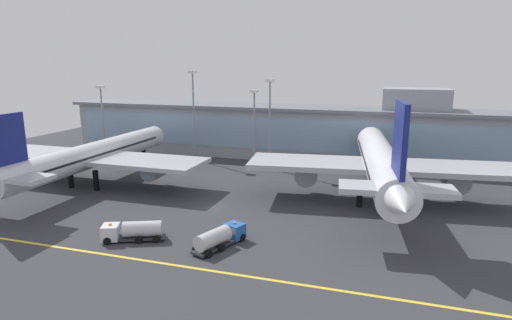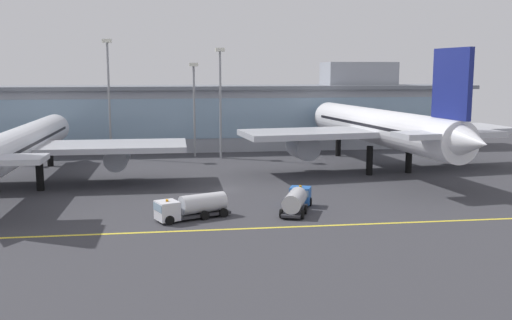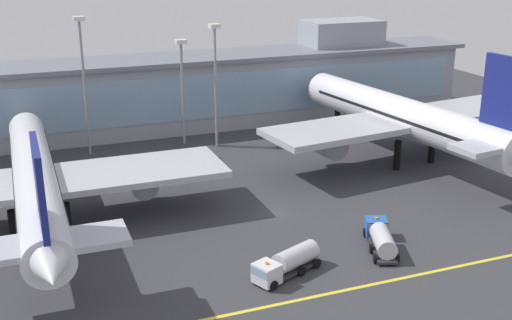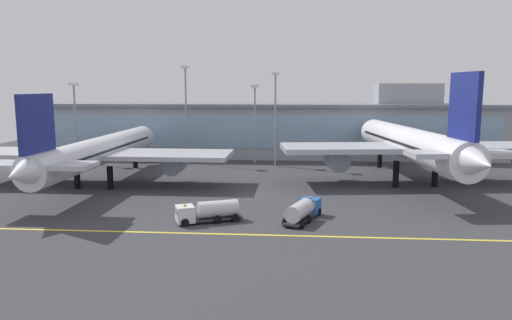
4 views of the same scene
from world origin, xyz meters
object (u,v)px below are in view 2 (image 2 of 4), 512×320
object	(u,v)px
airliner_near_left	(22,145)
fuel_tanker_truck	(297,199)
airliner_near_right	(381,128)
apron_light_mast_east	(108,81)
apron_light_mast_west	(194,94)
apron_light_mast_centre	(220,86)
baggage_tug_near	(190,207)

from	to	relation	value
airliner_near_left	fuel_tanker_truck	bearing A→B (deg)	-119.07
airliner_near_right	apron_light_mast_east	world-z (taller)	apron_light_mast_east
fuel_tanker_truck	apron_light_mast_west	size ratio (longest dim) A/B	0.49
airliner_near_right	apron_light_mast_centre	world-z (taller)	apron_light_mast_centre
baggage_tug_near	apron_light_mast_centre	world-z (taller)	apron_light_mast_centre
airliner_near_left	fuel_tanker_truck	size ratio (longest dim) A/B	6.27
apron_light_mast_west	airliner_near_right	bearing A→B (deg)	-35.10
airliner_near_left	fuel_tanker_truck	world-z (taller)	airliner_near_left
fuel_tanker_truck	apron_light_mast_west	bearing A→B (deg)	33.24
baggage_tug_near	apron_light_mast_west	world-z (taller)	apron_light_mast_west
airliner_near_right	apron_light_mast_centre	xyz separation A→B (m)	(-26.53, 18.63, 6.94)
airliner_near_right	apron_light_mast_west	distance (m)	38.98
airliner_near_left	apron_light_mast_east	distance (m)	31.57
fuel_tanker_truck	apron_light_mast_centre	bearing A→B (deg)	28.05
baggage_tug_near	apron_light_mast_centre	bearing A→B (deg)	-121.84
apron_light_mast_centre	airliner_near_right	bearing A→B (deg)	-35.07
airliner_near_right	baggage_tug_near	bearing A→B (deg)	123.52
fuel_tanker_truck	airliner_near_right	bearing A→B (deg)	-16.37
apron_light_mast_east	baggage_tug_near	bearing A→B (deg)	-74.55
airliner_near_left	apron_light_mast_east	size ratio (longest dim) A/B	2.48
baggage_tug_near	apron_light_mast_west	xyz separation A→B (m)	(2.54, 51.56, 11.35)
apron_light_mast_centre	apron_light_mast_east	distance (m)	22.26
airliner_near_right	baggage_tug_near	distance (m)	45.42
airliner_near_left	airliner_near_right	world-z (taller)	airliner_near_right
apron_light_mast_centre	apron_light_mast_east	world-z (taller)	apron_light_mast_east
fuel_tanker_truck	baggage_tug_near	xyz separation A→B (m)	(-13.36, -2.07, 0.00)
fuel_tanker_truck	apron_light_mast_centre	world-z (taller)	apron_light_mast_centre
baggage_tug_near	airliner_near_left	bearing A→B (deg)	-66.44
airliner_near_left	apron_light_mast_west	bearing A→B (deg)	-43.50
airliner_near_left	airliner_near_right	bearing A→B (deg)	-83.87
airliner_near_left	apron_light_mast_west	world-z (taller)	apron_light_mast_west
fuel_tanker_truck	apron_light_mast_centre	xyz separation A→B (m)	(-5.76, 45.92, 12.96)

